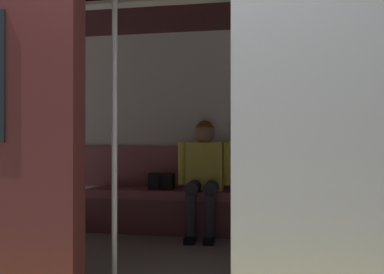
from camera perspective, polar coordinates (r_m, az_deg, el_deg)
train_car at (r=3.85m, az=-0.16°, el=7.68°), size 6.40×2.82×2.30m
bench_seat at (r=4.90m, az=3.07°, el=-7.75°), size 2.78×0.44×0.46m
person_seated at (r=4.84m, az=1.44°, el=-3.97°), size 0.55×0.69×1.19m
handbag at (r=5.03m, az=-3.70°, el=-5.36°), size 0.26×0.15×0.17m
book at (r=4.91m, az=6.46°, el=-6.32°), size 0.15×0.22×0.03m
grab_pole_door at (r=3.10m, az=-9.33°, el=1.39°), size 0.04×0.04×2.16m
grab_pole_far at (r=3.06m, az=5.02°, el=1.41°), size 0.04×0.04×2.16m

